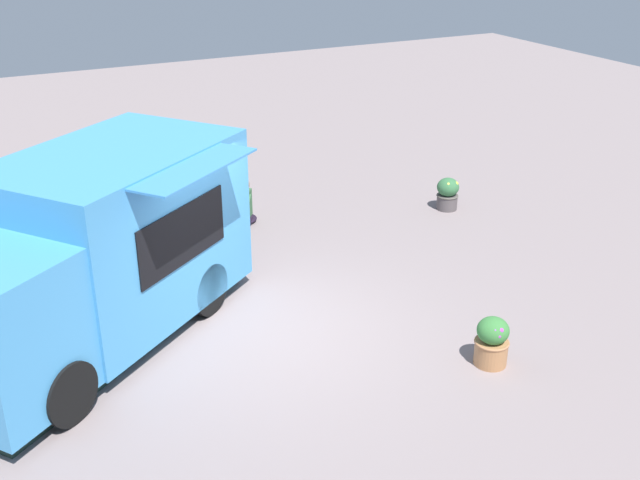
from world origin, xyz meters
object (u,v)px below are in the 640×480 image
at_px(person_customer, 244,206).
at_px(planter_flowering_near, 492,341).
at_px(planter_flowering_far, 448,193).
at_px(food_truck, 91,258).

distance_m(person_customer, planter_flowering_near, 6.23).
xyz_separation_m(person_customer, planter_flowering_near, (-6.13, -1.14, 0.00)).
xyz_separation_m(planter_flowering_near, planter_flowering_far, (4.93, -2.79, -0.01)).
bearing_deg(food_truck, planter_flowering_far, -76.03).
relative_size(person_customer, planter_flowering_near, 1.25).
distance_m(planter_flowering_near, planter_flowering_far, 5.66).
distance_m(food_truck, person_customer, 4.66).
xyz_separation_m(food_truck, planter_flowering_near, (-3.10, -4.57, -0.90)).
bearing_deg(person_customer, planter_flowering_far, -106.94).
height_order(person_customer, planter_flowering_far, person_customer).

